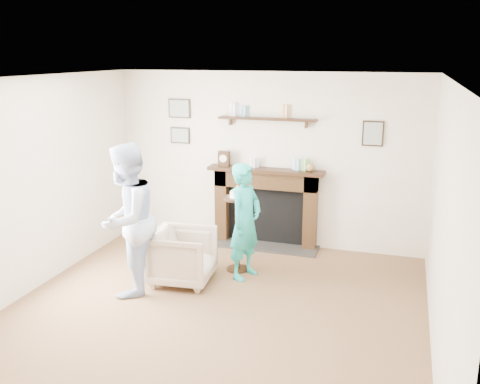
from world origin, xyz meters
name	(u,v)px	position (x,y,z in m)	size (l,w,h in m)	color
ground	(208,319)	(0.00, 0.00, 0.00)	(5.00, 5.00, 0.00)	brown
room_shell	(227,157)	(0.00, 0.69, 1.62)	(4.54, 5.02, 2.52)	beige
armchair	(184,281)	(-0.63, 0.81, 0.00)	(0.71, 0.73, 0.67)	tan
man	(131,291)	(-1.12, 0.37, 0.00)	(0.86, 0.67, 1.78)	#CAD8FC
woman	(245,276)	(0.05, 1.20, 0.00)	(0.53, 0.35, 1.46)	#1EAB92
pedestal_table	(237,219)	(-0.10, 1.37, 0.69)	(0.35, 0.35, 1.13)	black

